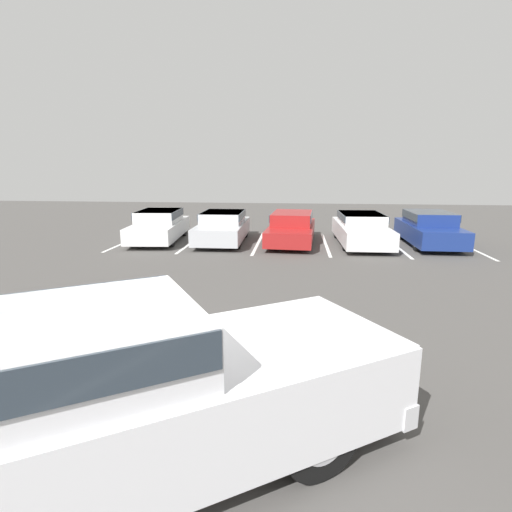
# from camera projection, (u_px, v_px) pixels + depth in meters

# --- Properties ---
(ground_plane) EXTENTS (60.00, 60.00, 0.00)m
(ground_plane) POSITION_uv_depth(u_px,v_px,m) (129.00, 419.00, 4.93)
(ground_plane) COLOR #4C4947
(stall_stripe_a) EXTENTS (0.12, 4.99, 0.01)m
(stall_stripe_a) POSITION_uv_depth(u_px,v_px,m) (130.00, 240.00, 16.90)
(stall_stripe_a) COLOR white
(stall_stripe_a) RESTS_ON ground_plane
(stall_stripe_b) EXTENTS (0.12, 4.99, 0.01)m
(stall_stripe_b) POSITION_uv_depth(u_px,v_px,m) (193.00, 241.00, 16.63)
(stall_stripe_b) COLOR white
(stall_stripe_b) RESTS_ON ground_plane
(stall_stripe_c) EXTENTS (0.12, 4.99, 0.01)m
(stall_stripe_c) POSITION_uv_depth(u_px,v_px,m) (258.00, 243.00, 16.37)
(stall_stripe_c) COLOR white
(stall_stripe_c) RESTS_ON ground_plane
(stall_stripe_d) EXTENTS (0.12, 4.99, 0.01)m
(stall_stripe_d) POSITION_uv_depth(u_px,v_px,m) (326.00, 244.00, 16.10)
(stall_stripe_d) COLOR white
(stall_stripe_d) RESTS_ON ground_plane
(stall_stripe_e) EXTENTS (0.12, 4.99, 0.01)m
(stall_stripe_e) POSITION_uv_depth(u_px,v_px,m) (395.00, 245.00, 15.83)
(stall_stripe_e) COLOR white
(stall_stripe_e) RESTS_ON ground_plane
(stall_stripe_f) EXTENTS (0.12, 4.99, 0.01)m
(stall_stripe_f) POSITION_uv_depth(u_px,v_px,m) (467.00, 247.00, 15.56)
(stall_stripe_f) COLOR white
(stall_stripe_f) RESTS_ON ground_plane
(pickup_truck) EXTENTS (6.10, 4.81, 1.80)m
(pickup_truck) POSITION_uv_depth(u_px,v_px,m) (116.00, 398.00, 3.80)
(pickup_truck) COLOR silver
(pickup_truck) RESTS_ON ground_plane
(parked_sedan_a) EXTENTS (2.11, 4.49, 1.28)m
(parked_sedan_a) POSITION_uv_depth(u_px,v_px,m) (159.00, 225.00, 16.67)
(parked_sedan_a) COLOR silver
(parked_sedan_a) RESTS_ON ground_plane
(parked_sedan_b) EXTENTS (1.85, 4.31, 1.25)m
(parked_sedan_b) POSITION_uv_depth(u_px,v_px,m) (223.00, 226.00, 16.39)
(parked_sedan_b) COLOR #B7BABF
(parked_sedan_b) RESTS_ON ground_plane
(parked_sedan_c) EXTENTS (2.03, 4.69, 1.24)m
(parked_sedan_c) POSITION_uv_depth(u_px,v_px,m) (292.00, 227.00, 16.23)
(parked_sedan_c) COLOR maroon
(parked_sedan_c) RESTS_ON ground_plane
(parked_sedan_d) EXTENTS (1.88, 4.76, 1.24)m
(parked_sedan_d) POSITION_uv_depth(u_px,v_px,m) (361.00, 228.00, 15.95)
(parked_sedan_d) COLOR silver
(parked_sedan_d) RESTS_ON ground_plane
(parked_sedan_e) EXTENTS (1.75, 4.26, 1.32)m
(parked_sedan_e) POSITION_uv_depth(u_px,v_px,m) (429.00, 228.00, 15.75)
(parked_sedan_e) COLOR navy
(parked_sedan_e) RESTS_ON ground_plane
(wheel_stop_curb) EXTENTS (1.84, 0.20, 0.14)m
(wheel_stop_curb) POSITION_uv_depth(u_px,v_px,m) (408.00, 232.00, 18.58)
(wheel_stop_curb) COLOR #B7B2A8
(wheel_stop_curb) RESTS_ON ground_plane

